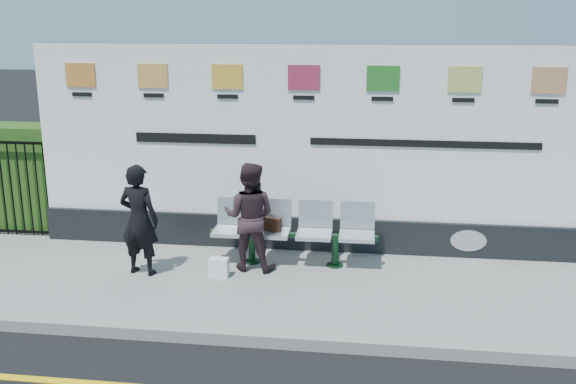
% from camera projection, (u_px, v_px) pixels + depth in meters
% --- Properties ---
extents(pavement, '(14.00, 3.00, 0.12)m').
position_uv_depth(pavement, '(255.00, 284.00, 8.50)').
color(pavement, gray).
rests_on(pavement, ground).
extents(kerb, '(14.00, 0.18, 0.14)m').
position_uv_depth(kerb, '(230.00, 337.00, 7.06)').
color(kerb, gray).
rests_on(kerb, ground).
extents(billboard, '(8.00, 0.30, 3.00)m').
position_uv_depth(billboard, '(304.00, 163.00, 9.38)').
color(billboard, black).
rests_on(billboard, pavement).
extents(hedge, '(2.35, 0.70, 1.70)m').
position_uv_depth(hedge, '(1.00, 176.00, 10.57)').
color(hedge, '#2A5218').
rests_on(hedge, pavement).
extents(bench, '(2.26, 0.61, 0.48)m').
position_uv_depth(bench, '(293.00, 248.00, 8.98)').
color(bench, silver).
rests_on(bench, pavement).
extents(woman_left, '(0.61, 0.46, 1.51)m').
position_uv_depth(woman_left, '(139.00, 220.00, 8.53)').
color(woman_left, black).
rests_on(woman_left, pavement).
extents(woman_right, '(0.77, 0.63, 1.50)m').
position_uv_depth(woman_right, '(250.00, 217.00, 8.70)').
color(woman_right, '#301F25').
rests_on(woman_right, pavement).
extents(handbag_brown, '(0.26, 0.17, 0.19)m').
position_uv_depth(handbag_brown, '(272.00, 224.00, 8.93)').
color(handbag_brown, '#33190E').
rests_on(handbag_brown, bench).
extents(carrier_bag_white, '(0.26, 0.15, 0.26)m').
position_uv_depth(carrier_bag_white, '(219.00, 267.00, 8.57)').
color(carrier_bag_white, white).
rests_on(carrier_bag_white, pavement).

